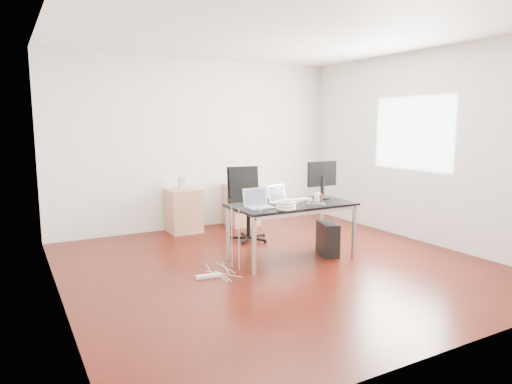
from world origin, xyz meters
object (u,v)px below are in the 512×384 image
office_chair (246,200)px  desk (292,208)px  pc_tower (328,239)px  filing_cabinet_left (184,211)px  filing_cabinet_right (242,205)px

office_chair → desk: bearing=-79.7°
office_chair → pc_tower: bearing=-57.7°
desk → filing_cabinet_left: (-0.72, 2.08, -0.33)m
office_chair → pc_tower: 1.45m
filing_cabinet_left → pc_tower: size_ratio=1.56×
desk → filing_cabinet_left: size_ratio=2.29×
desk → filing_cabinet_right: size_ratio=2.29×
office_chair → filing_cabinet_right: 1.01m
filing_cabinet_left → filing_cabinet_right: (1.06, 0.00, 0.00)m
desk → filing_cabinet_right: desk is taller
pc_tower → desk: bearing=-169.9°
desk → filing_cabinet_right: bearing=80.7°
filing_cabinet_right → pc_tower: 2.18m
desk → pc_tower: 0.70m
desk → office_chair: 1.19m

